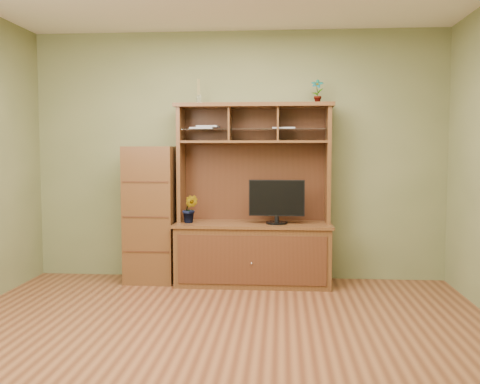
# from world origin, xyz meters

# --- Properties ---
(room) EXTENTS (4.54, 4.04, 2.74)m
(room) POSITION_xyz_m (0.00, 0.00, 1.35)
(room) COLOR #552C18
(room) RESTS_ON ground
(media_hutch) EXTENTS (1.66, 0.61, 1.90)m
(media_hutch) POSITION_xyz_m (0.18, 1.73, 0.52)
(media_hutch) COLOR #492A15
(media_hutch) RESTS_ON room
(monitor) EXTENTS (0.58, 0.22, 0.46)m
(monitor) POSITION_xyz_m (0.43, 1.64, 0.89)
(monitor) COLOR black
(monitor) RESTS_ON media_hutch
(orchid_plant) EXTENTS (0.17, 0.15, 0.30)m
(orchid_plant) POSITION_xyz_m (-0.48, 1.65, 0.80)
(orchid_plant) COLOR #2F5B1F
(orchid_plant) RESTS_ON media_hutch
(top_plant) EXTENTS (0.15, 0.11, 0.25)m
(top_plant) POSITION_xyz_m (0.84, 1.80, 2.03)
(top_plant) COLOR #336F27
(top_plant) RESTS_ON media_hutch
(reed_diffuser) EXTENTS (0.05, 0.05, 0.27)m
(reed_diffuser) POSITION_xyz_m (-0.40, 1.80, 2.00)
(reed_diffuser) COLOR silver
(reed_diffuser) RESTS_ON media_hutch
(magazines) EXTENTS (1.11, 0.19, 0.04)m
(magazines) POSITION_xyz_m (-0.07, 1.80, 1.65)
(magazines) COLOR #A8A8AD
(magazines) RESTS_ON media_hutch
(side_cabinet) EXTENTS (0.52, 0.47, 1.45)m
(side_cabinet) POSITION_xyz_m (-0.92, 1.75, 0.73)
(side_cabinet) COLOR #492A15
(side_cabinet) RESTS_ON room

